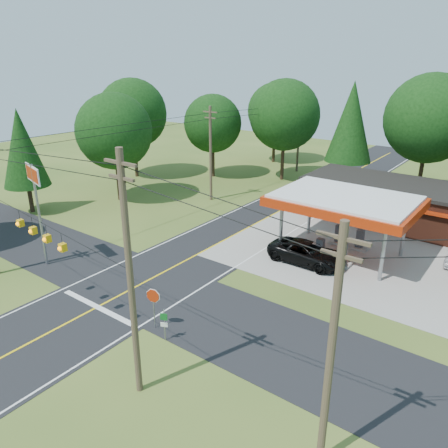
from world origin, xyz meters
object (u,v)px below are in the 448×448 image
Objects in this scene: suv_car at (307,253)px; octagonal_stop_sign at (153,299)px; gas_canopy at (345,203)px; big_stop_sign at (35,190)px.

suv_car is 13.42m from octagonal_stop_sign.
octagonal_stop_sign is (-4.50, -16.01, -2.33)m from gas_canopy.
suv_car is at bearing -115.06° from gas_canopy.
big_stop_sign is (-15.60, -12.01, 5.01)m from suv_car.
big_stop_sign is 2.99× the size of octagonal_stop_sign.
gas_canopy reaches higher than octagonal_stop_sign.
big_stop_sign is 13.13m from octagonal_stop_sign.
suv_car is (-1.40, -3.00, -3.45)m from gas_canopy.
suv_car is at bearing 37.60° from big_stop_sign.
big_stop_sign reaches higher than gas_canopy.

